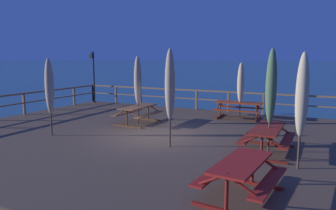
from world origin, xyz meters
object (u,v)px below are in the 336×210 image
Objects in this scene: picnic_table_mid_right at (241,171)px; picnic_table_mid_left at (138,111)px; patio_umbrella_short_mid at (170,85)px; patio_umbrella_short_front at (302,96)px; patio_umbrella_tall_mid_right at (241,83)px; patio_umbrella_tall_back_right at (271,87)px; patio_umbrella_tall_back_left at (49,87)px; picnic_table_back_right at (238,106)px; lamp_post_hooked at (93,69)px; patio_umbrella_tall_mid_left at (138,81)px; picnic_table_mid_centre at (268,134)px.

picnic_table_mid_left is at bearing 137.15° from picnic_table_mid_right.
patio_umbrella_short_mid is 1.05× the size of patio_umbrella_short_front.
patio_umbrella_tall_mid_right is 0.83× the size of patio_umbrella_tall_back_right.
patio_umbrella_tall_back_left is (-7.51, 2.14, 1.24)m from picnic_table_mid_right.
picnic_table_mid_right is at bearing -75.72° from patio_umbrella_tall_mid_right.
picnic_table_back_right is at bearing 41.30° from picnic_table_mid_left.
picnic_table_mid_left is at bearing 155.72° from patio_umbrella_short_front.
patio_umbrella_tall_back_left is at bearing 164.12° from picnic_table_mid_right.
picnic_table_back_right is 8.39m from patio_umbrella_tall_back_left.
patio_umbrella_short_mid is 0.98× the size of lamp_post_hooked.
patio_umbrella_short_mid is at bearing -97.60° from patio_umbrella_tall_mid_right.
patio_umbrella_short_mid is at bearing -42.97° from patio_umbrella_tall_mid_left.
patio_umbrella_short_mid is at bearing -165.85° from picnic_table_mid_centre.
picnic_table_back_right is 0.69× the size of lamp_post_hooked.
picnic_table_mid_left is 4.98m from patio_umbrella_tall_mid_right.
patio_umbrella_short_front is at bearing 69.30° from picnic_table_mid_right.
picnic_table_mid_left is 7.51m from patio_umbrella_short_front.
picnic_table_mid_right is at bearing -88.86° from picnic_table_mid_centre.
patio_umbrella_tall_mid_left is at bearing -138.34° from picnic_table_back_right.
picnic_table_mid_right is at bearing -42.78° from patio_umbrella_short_mid.
picnic_table_mid_right is 0.71× the size of patio_umbrella_tall_mid_left.
patio_umbrella_short_front reaches higher than picnic_table_mid_right.
patio_umbrella_tall_back_right reaches higher than patio_umbrella_short_front.
patio_umbrella_tall_mid_left is at bearing -35.78° from picnic_table_mid_left.
picnic_table_mid_centre is at bearing -66.67° from picnic_table_back_right.
patio_umbrella_tall_back_right reaches higher than picnic_table_mid_left.
picnic_table_back_right is 1.01× the size of picnic_table_mid_centre.
picnic_table_mid_left is 1.29m from patio_umbrella_tall_mid_left.
patio_umbrella_tall_back_right is at bearing 14.96° from patio_umbrella_short_mid.
patio_umbrella_tall_back_left is (-4.54, -0.62, -0.19)m from patio_umbrella_short_mid.
patio_umbrella_short_mid is 1.20× the size of patio_umbrella_tall_mid_right.
picnic_table_mid_centre is 0.72× the size of patio_umbrella_short_front.
patio_umbrella_short_mid is at bearing 7.76° from patio_umbrella_tall_back_left.
picnic_table_back_right is at bearing 104.76° from picnic_table_mid_right.
lamp_post_hooked reaches higher than picnic_table_mid_right.
picnic_table_mid_right is 3.49m from picnic_table_mid_centre.
patio_umbrella_tall_mid_left is at bearing 137.03° from patio_umbrella_short_mid.
patio_umbrella_short_mid is (-0.72, -5.80, 1.43)m from picnic_table_back_right.
patio_umbrella_short_mid is at bearing -165.04° from patio_umbrella_tall_back_right.
patio_umbrella_tall_mid_right is 4.85m from patio_umbrella_tall_mid_left.
picnic_table_back_right is 4.77m from picnic_table_mid_left.
lamp_post_hooked is at bearing 150.56° from patio_umbrella_short_front.
picnic_table_mid_centre is at bearing 130.96° from patio_umbrella_short_front.
picnic_table_mid_left is 0.73× the size of patio_umbrella_tall_back_left.
patio_umbrella_tall_mid_left is at bearing -34.94° from lamp_post_hooked.
patio_umbrella_tall_back_right is at bearing -17.80° from patio_umbrella_tall_mid_left.
picnic_table_back_right is 1.07× the size of picnic_table_mid_left.
lamp_post_hooked is (-9.25, 0.82, 1.55)m from picnic_table_back_right.
patio_umbrella_short_mid is 10.80m from lamp_post_hooked.
picnic_table_back_right is at bearing 113.33° from picnic_table_mid_centre.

